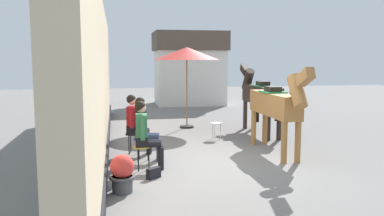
{
  "coord_description": "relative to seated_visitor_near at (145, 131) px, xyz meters",
  "views": [
    {
      "loc": [
        -2.2,
        -8.17,
        2.21
      ],
      "look_at": [
        -0.4,
        1.2,
        1.05
      ],
      "focal_mm": 37.9,
      "sensor_mm": 36.0,
      "label": 1
    }
  ],
  "objects": [
    {
      "name": "cafe_parasol",
      "position": [
        1.7,
        4.77,
        1.59
      ],
      "size": [
        2.1,
        2.1,
        2.58
      ],
      "color": "black",
      "rests_on": "ground_plane"
    },
    {
      "name": "saddled_horse_far",
      "position": [
        3.66,
        3.4,
        0.38
      ],
      "size": [
        0.5,
        3.0,
        2.06
      ],
      "color": "#2D231E",
      "rests_on": "ground_plane"
    },
    {
      "name": "satchel_bag",
      "position": [
        0.11,
        -0.63,
        -0.68
      ],
      "size": [
        0.29,
        0.27,
        0.2
      ],
      "primitive_type": "cube",
      "rotation": [
        0.0,
        0.0,
        3.82
      ],
      "color": "black",
      "rests_on": "ground_plane"
    },
    {
      "name": "flower_planter_near",
      "position": [
        -0.48,
        -1.34,
        -0.44
      ],
      "size": [
        0.43,
        0.43,
        0.64
      ],
      "color": "#4C4C51",
      "rests_on": "ground_plane"
    },
    {
      "name": "seated_visitor_middle",
      "position": [
        0.05,
        0.77,
        0.0
      ],
      "size": [
        0.61,
        0.48,
        1.39
      ],
      "color": "#194C99",
      "rests_on": "ground_plane"
    },
    {
      "name": "seated_visitor_near",
      "position": [
        0.0,
        0.0,
        0.0
      ],
      "size": [
        0.61,
        0.49,
        1.39
      ],
      "color": "gold",
      "rests_on": "ground_plane"
    },
    {
      "name": "pub_facade_wall",
      "position": [
        -0.92,
        1.71,
        0.76
      ],
      "size": [
        0.34,
        14.0,
        3.4
      ],
      "color": "#CCB793",
      "rests_on": "ground_plane"
    },
    {
      "name": "ground_plane",
      "position": [
        1.63,
        3.21,
        -0.78
      ],
      "size": [
        40.0,
        40.0,
        0.0
      ],
      "primitive_type": "plane",
      "color": "slate"
    },
    {
      "name": "distant_cottage",
      "position": [
        3.03,
        11.51,
        1.02
      ],
      "size": [
        3.4,
        2.6,
        3.5
      ],
      "color": "silver",
      "rests_on": "ground_plane"
    },
    {
      "name": "seated_visitor_far",
      "position": [
        -0.12,
        1.42,
        0.0
      ],
      "size": [
        0.61,
        0.48,
        1.39
      ],
      "color": "black",
      "rests_on": "ground_plane"
    },
    {
      "name": "spare_stool_white",
      "position": [
        2.16,
        2.74,
        -0.38
      ],
      "size": [
        0.32,
        0.32,
        0.46
      ],
      "color": "white",
      "rests_on": "ground_plane"
    },
    {
      "name": "saddled_horse_near",
      "position": [
        3.09,
        0.78,
        0.38
      ],
      "size": [
        0.5,
        3.0,
        2.06
      ],
      "color": "#9E6B38",
      "rests_on": "ground_plane"
    }
  ]
}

